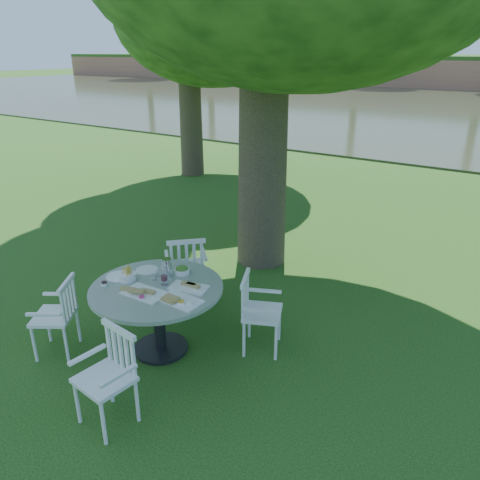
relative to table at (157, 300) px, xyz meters
The scene contains 7 objects.
ground 1.24m from the table, 82.07° to the left, with size 140.00×140.00×0.00m, color #13390C.
table is the anchor object (origin of this frame).
chair_ne 0.99m from the table, 36.34° to the left, with size 0.53×0.54×0.83m.
chair_nw 0.98m from the table, 112.49° to the left, with size 0.62×0.62×0.90m.
chair_sw 0.99m from the table, 145.00° to the right, with size 0.55×0.56×0.82m.
chair_se 1.00m from the table, 69.57° to the right, with size 0.47×0.44×0.84m.
tableware 0.20m from the table, 120.15° to the left, with size 1.20×0.76×0.21m.
Camera 1 is at (2.83, -4.07, 2.93)m, focal length 35.00 mm.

